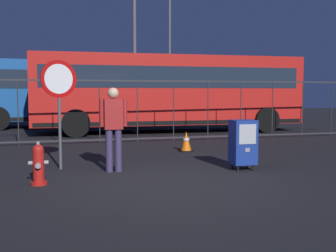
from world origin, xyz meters
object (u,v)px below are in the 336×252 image
(bus_near, at_px, (169,89))
(street_light_near_left, at_px, (134,28))
(fire_hydrant, at_px, (38,164))
(newspaper_box_primary, at_px, (243,142))
(stop_sign, at_px, (59,91))
(street_light_near_right, at_px, (170,38))
(pedestrian, at_px, (113,124))
(bus_far, at_px, (80,90))
(traffic_cone, at_px, (186,142))

(bus_near, height_order, street_light_near_left, street_light_near_left)
(fire_hydrant, distance_m, newspaper_box_primary, 3.98)
(stop_sign, relative_size, street_light_near_left, 0.32)
(stop_sign, distance_m, street_light_near_left, 8.36)
(fire_hydrant, distance_m, street_light_near_right, 15.27)
(stop_sign, xyz_separation_m, street_light_near_right, (5.61, 12.08, 2.82))
(bus_near, bearing_deg, fire_hydrant, -116.85)
(pedestrian, height_order, bus_far, bus_far)
(stop_sign, distance_m, pedestrian, 1.33)
(stop_sign, height_order, street_light_near_left, street_light_near_left)
(fire_hydrant, xyz_separation_m, bus_near, (4.63, 8.63, 1.36))
(fire_hydrant, bearing_deg, newspaper_box_primary, 5.08)
(newspaper_box_primary, height_order, pedestrian, pedestrian)
(traffic_cone, bearing_deg, fire_hydrant, -139.00)
(stop_sign, bearing_deg, newspaper_box_primary, -15.80)
(bus_far, xyz_separation_m, street_light_near_right, (4.64, 0.67, 2.71))
(pedestrian, bearing_deg, street_light_near_right, 70.03)
(newspaper_box_primary, xyz_separation_m, bus_near, (0.67, 8.28, 1.14))
(newspaper_box_primary, distance_m, bus_far, 12.75)
(fire_hydrant, distance_m, stop_sign, 1.89)
(newspaper_box_primary, height_order, street_light_near_right, street_light_near_right)
(fire_hydrant, height_order, bus_far, bus_far)
(fire_hydrant, height_order, traffic_cone, fire_hydrant)
(fire_hydrant, xyz_separation_m, street_light_near_right, (5.98, 13.45, 4.07))
(stop_sign, xyz_separation_m, pedestrian, (1.03, -0.54, -0.65))
(fire_hydrant, height_order, newspaper_box_primary, newspaper_box_primary)
(newspaper_box_primary, xyz_separation_m, stop_sign, (-3.59, 1.02, 1.03))
(newspaper_box_primary, height_order, traffic_cone, newspaper_box_primary)
(pedestrian, height_order, traffic_cone, pedestrian)
(fire_hydrant, xyz_separation_m, traffic_cone, (3.64, 3.17, -0.09))
(fire_hydrant, xyz_separation_m, street_light_near_left, (3.28, 8.80, 3.74))
(traffic_cone, bearing_deg, bus_near, 79.75)
(fire_hydrant, height_order, street_light_near_right, street_light_near_right)
(fire_hydrant, bearing_deg, street_light_near_right, 66.04)
(traffic_cone, xyz_separation_m, street_light_near_right, (2.34, 10.28, 4.16))
(traffic_cone, height_order, bus_near, bus_near)
(bus_far, relative_size, street_light_near_left, 1.52)
(newspaper_box_primary, xyz_separation_m, street_light_near_left, (-0.68, 8.44, 3.52))
(fire_hydrant, relative_size, bus_far, 0.07)
(fire_hydrant, xyz_separation_m, newspaper_box_primary, (3.96, 0.35, 0.22))
(newspaper_box_primary, xyz_separation_m, bus_far, (-2.63, 12.42, 1.14))
(bus_near, xyz_separation_m, street_light_near_right, (1.35, 4.82, 2.71))
(bus_far, bearing_deg, street_light_near_right, 0.24)
(newspaper_box_primary, xyz_separation_m, street_light_near_right, (2.02, 13.10, 3.85))
(stop_sign, xyz_separation_m, street_light_near_left, (2.92, 7.43, 2.49))
(bus_far, bearing_deg, pedestrian, -97.73)
(fire_hydrant, relative_size, newspaper_box_primary, 0.73)
(fire_hydrant, bearing_deg, traffic_cone, 41.00)
(street_light_near_left, relative_size, street_light_near_right, 0.92)
(pedestrian, height_order, street_light_near_right, street_light_near_right)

